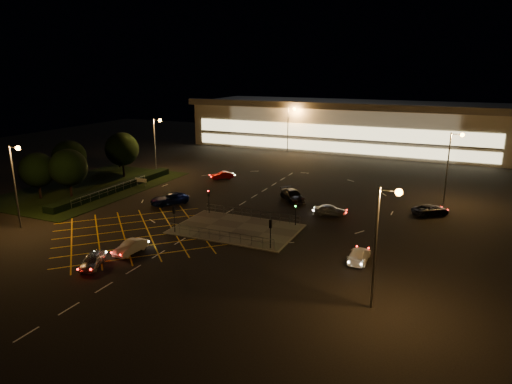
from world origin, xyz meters
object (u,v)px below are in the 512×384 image
at_px(car_queue_white, 131,247).
at_px(car_right_silver, 330,210).
at_px(signal_ne, 296,207).
at_px(car_far_dkgrey, 293,195).
at_px(car_near_silver, 92,260).
at_px(car_left_blue, 169,199).
at_px(car_circ_red, 222,175).
at_px(car_approach_white, 359,255).
at_px(signal_se, 271,228).
at_px(signal_sw, 174,214).
at_px(signal_nw, 209,196).
at_px(car_east_grey, 431,210).

height_order(car_queue_white, car_right_silver, car_right_silver).
height_order(signal_ne, car_queue_white, signal_ne).
distance_m(car_queue_white, car_far_dkgrey, 26.55).
relative_size(car_near_silver, car_left_blue, 0.74).
distance_m(car_queue_white, car_right_silver, 25.91).
xyz_separation_m(car_queue_white, car_circ_red, (-6.76, 32.72, -0.04)).
xyz_separation_m(car_near_silver, car_circ_red, (-5.62, 36.94, -0.05)).
relative_size(car_queue_white, car_approach_white, 0.89).
bearing_deg(signal_se, car_right_silver, -101.03).
relative_size(car_near_silver, car_right_silver, 0.96).
height_order(signal_se, car_near_silver, signal_se).
height_order(signal_sw, car_far_dkgrey, signal_sw).
relative_size(signal_nw, car_east_grey, 0.65).
relative_size(signal_nw, signal_ne, 1.00).
distance_m(car_far_dkgrey, car_circ_red, 17.37).
height_order(car_queue_white, car_approach_white, car_queue_white).
height_order(car_far_dkgrey, car_circ_red, car_far_dkgrey).
distance_m(signal_sw, car_left_blue, 12.14).
distance_m(signal_se, car_queue_white, 14.66).
xyz_separation_m(car_near_silver, car_queue_white, (1.14, 4.22, -0.02)).
relative_size(signal_se, car_left_blue, 0.59).
height_order(signal_sw, signal_ne, same).
height_order(signal_se, car_right_silver, signal_se).
distance_m(signal_sw, signal_ne, 14.41).
height_order(car_far_dkgrey, car_right_silver, car_far_dkgrey).
xyz_separation_m(car_right_silver, car_approach_white, (6.50, -13.18, -0.05)).
relative_size(car_queue_white, car_far_dkgrey, 0.74).
xyz_separation_m(signal_nw, car_circ_red, (-7.59, 17.86, -1.75)).
xyz_separation_m(signal_ne, car_approach_white, (9.20, -7.31, -1.72)).
relative_size(signal_ne, car_right_silver, 0.76).
distance_m(car_near_silver, car_circ_red, 37.37).
distance_m(car_queue_white, car_east_grey, 37.97).
bearing_deg(car_near_silver, signal_ne, 30.71).
xyz_separation_m(signal_ne, car_circ_red, (-19.59, 17.86, -1.75)).
xyz_separation_m(car_far_dkgrey, car_approach_white, (13.21, -17.49, -0.13)).
xyz_separation_m(car_left_blue, car_circ_red, (-0.28, 16.29, -0.12)).
height_order(signal_sw, car_approach_white, signal_sw).
bearing_deg(car_far_dkgrey, signal_nw, -171.19).
bearing_deg(car_circ_red, car_right_silver, 18.97).
relative_size(car_queue_white, car_circ_red, 1.06).
bearing_deg(car_near_silver, car_right_silver, 33.17).
xyz_separation_m(car_near_silver, car_approach_white, (23.17, 11.78, -0.02)).
relative_size(signal_sw, car_circ_red, 0.84).
bearing_deg(car_east_grey, car_circ_red, 39.12).
height_order(signal_ne, car_circ_red, signal_ne).
xyz_separation_m(car_queue_white, car_left_blue, (-6.48, 16.43, 0.09)).
bearing_deg(signal_ne, signal_sw, -146.35).
xyz_separation_m(signal_sw, car_left_blue, (-7.30, 9.56, -1.63)).
bearing_deg(car_east_grey, car_left_blue, 65.91).
relative_size(signal_nw, car_right_silver, 0.76).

